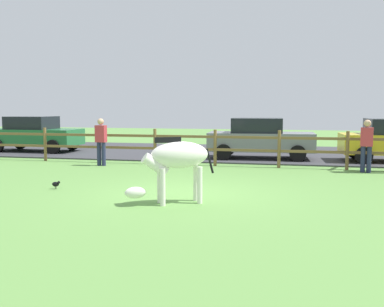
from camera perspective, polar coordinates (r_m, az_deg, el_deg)
The scene contains 9 objects.
ground_plane at distance 10.51m, azimuth -0.90°, elevation -5.15°, with size 60.00×60.00×0.00m, color #5B8C42.
parking_asphalt at distance 19.57m, azimuth 5.57°, elevation 0.10°, with size 28.00×7.40×0.05m, color #38383D.
paddock_fence at distance 15.29m, azimuth 2.99°, elevation 1.08°, with size 21.81×0.11×1.26m.
zebra at distance 9.29m, azimuth -2.11°, elevation -0.84°, with size 1.74×1.18×1.41m.
crow_on_grass at distance 11.54m, azimuth -17.10°, elevation -3.77°, with size 0.21×0.10×0.20m.
parked_car_green at distance 21.06m, azimuth -19.60°, elevation 2.44°, with size 4.00×1.88×1.56m.
parked_car_grey at distance 17.29m, azimuth 8.73°, elevation 2.00°, with size 4.07×2.03×1.56m.
visitor_left_of_tree at distance 15.62m, azimuth -11.62°, elevation 1.76°, with size 0.38×0.25×1.64m.
visitor_right_of_tree at distance 14.73m, azimuth 21.54°, elevation 1.21°, with size 0.40×0.29×1.64m.
Camera 1 is at (2.45, -10.01, 2.04)m, focal length 41.47 mm.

